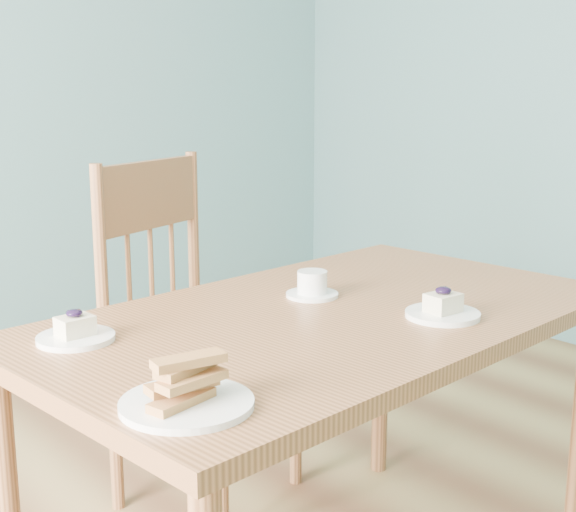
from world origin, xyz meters
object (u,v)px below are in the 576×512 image
at_px(dining_chair, 193,329).
at_px(coffee_cup, 312,286).
at_px(cheesecake_plate_near, 443,309).
at_px(dining_table, 326,343).
at_px(cheesecake_plate_far, 76,333).
at_px(biscotti_plate, 186,392).

xyz_separation_m(dining_chair, coffee_cup, (0.00, -0.53, 0.24)).
xyz_separation_m(dining_chair, cheesecake_plate_near, (0.11, -0.84, 0.23)).
height_order(dining_table, coffee_cup, coffee_cup).
xyz_separation_m(cheesecake_plate_far, coffee_cup, (0.59, -0.05, 0.01)).
height_order(dining_table, dining_chair, dining_chair).
xyz_separation_m(dining_table, biscotti_plate, (-0.54, -0.25, 0.10)).
distance_m(cheesecake_plate_far, coffee_cup, 0.59).
bearing_deg(dining_table, cheesecake_plate_near, -54.37).
relative_size(dining_table, biscotti_plate, 6.61).
height_order(dining_table, cheesecake_plate_far, cheesecake_plate_far).
height_order(cheesecake_plate_far, biscotti_plate, biscotti_plate).
distance_m(dining_table, biscotti_plate, 0.60).
xyz_separation_m(cheesecake_plate_near, coffee_cup, (-0.10, 0.31, 0.01)).
bearing_deg(cheesecake_plate_far, biscotti_plate, -91.64).
distance_m(dining_table, cheesecake_plate_near, 0.27).
bearing_deg(biscotti_plate, cheesecake_plate_far, 88.36).
bearing_deg(cheesecake_plate_far, coffee_cup, -5.00).
distance_m(dining_chair, cheesecake_plate_far, 0.79).
bearing_deg(dining_chair, coffee_cup, -109.30).
height_order(dining_chair, cheesecake_plate_far, dining_chair).
relative_size(cheesecake_plate_near, biscotti_plate, 0.76).
bearing_deg(dining_chair, cheesecake_plate_near, -102.29).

